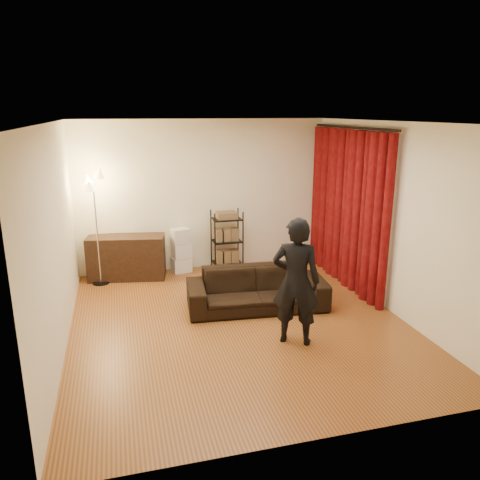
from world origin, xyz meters
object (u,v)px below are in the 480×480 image
object	(u,v)px
sofa	(257,289)
storage_boxes	(181,250)
floor_lamp	(97,230)
person	(296,282)
wire_shelf	(227,241)
media_cabinet	(127,257)

from	to	relation	value
sofa	storage_boxes	distance (m)	2.09
sofa	floor_lamp	world-z (taller)	floor_lamp
sofa	person	size ratio (longest dim) A/B	1.26
floor_lamp	storage_boxes	bearing A→B (deg)	9.76
wire_shelf	person	bearing A→B (deg)	-101.22
media_cabinet	wire_shelf	distance (m)	1.78
person	media_cabinet	size ratio (longest dim) A/B	1.25
media_cabinet	sofa	bearing A→B (deg)	-34.78
media_cabinet	person	bearing A→B (deg)	-45.88
sofa	wire_shelf	size ratio (longest dim) A/B	1.82
sofa	media_cabinet	world-z (taller)	media_cabinet
storage_boxes	wire_shelf	distance (m)	0.84
storage_boxes	floor_lamp	bearing A→B (deg)	-170.24
person	media_cabinet	world-z (taller)	person
sofa	floor_lamp	distance (m)	2.88
person	floor_lamp	distance (m)	3.69
storage_boxes	floor_lamp	world-z (taller)	floor_lamp
sofa	wire_shelf	xyz separation A→B (m)	(-0.04, 1.76, 0.26)
floor_lamp	media_cabinet	bearing A→B (deg)	19.21
sofa	person	world-z (taller)	person
person	floor_lamp	xyz separation A→B (m)	(-2.42, 2.78, 0.13)
media_cabinet	wire_shelf	xyz separation A→B (m)	(1.77, -0.06, 0.18)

